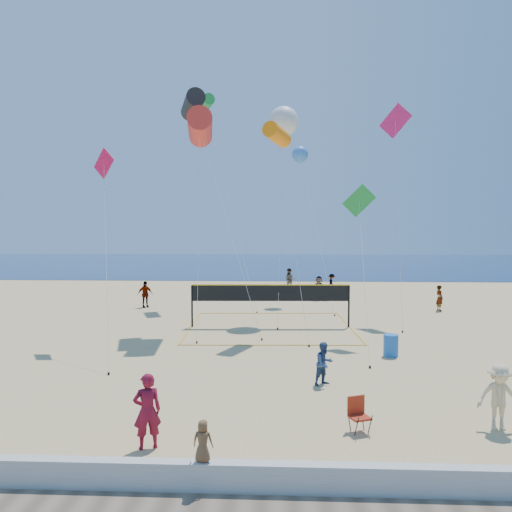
{
  "coord_description": "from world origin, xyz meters",
  "views": [
    {
      "loc": [
        -0.61,
        -12.94,
        5.42
      ],
      "look_at": [
        -1.3,
        2.0,
        4.56
      ],
      "focal_mm": 35.0,
      "sensor_mm": 36.0,
      "label": 1
    }
  ],
  "objects_px": {
    "woman": "(147,411)",
    "camp_chair": "(358,412)",
    "trash_barrel": "(391,345)",
    "volleyball_net": "(270,298)"
  },
  "relations": [
    {
      "from": "camp_chair",
      "to": "trash_barrel",
      "type": "height_order",
      "value": "camp_chair"
    },
    {
      "from": "volleyball_net",
      "to": "trash_barrel",
      "type": "bearing_deg",
      "value": -51.34
    },
    {
      "from": "woman",
      "to": "trash_barrel",
      "type": "distance_m",
      "value": 12.12
    },
    {
      "from": "woman",
      "to": "camp_chair",
      "type": "bearing_deg",
      "value": 170.19
    },
    {
      "from": "woman",
      "to": "trash_barrel",
      "type": "xyz_separation_m",
      "value": [
        7.93,
        9.15,
        -0.48
      ]
    },
    {
      "from": "woman",
      "to": "volleyball_net",
      "type": "bearing_deg",
      "value": -123.48
    },
    {
      "from": "camp_chair",
      "to": "trash_barrel",
      "type": "relative_size",
      "value": 1.12
    },
    {
      "from": "camp_chair",
      "to": "woman",
      "type": "bearing_deg",
      "value": 172.2
    },
    {
      "from": "camp_chair",
      "to": "trash_barrel",
      "type": "distance_m",
      "value": 8.31
    },
    {
      "from": "woman",
      "to": "volleyball_net",
      "type": "xyz_separation_m",
      "value": [
        2.76,
        15.09,
        0.66
      ]
    }
  ]
}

